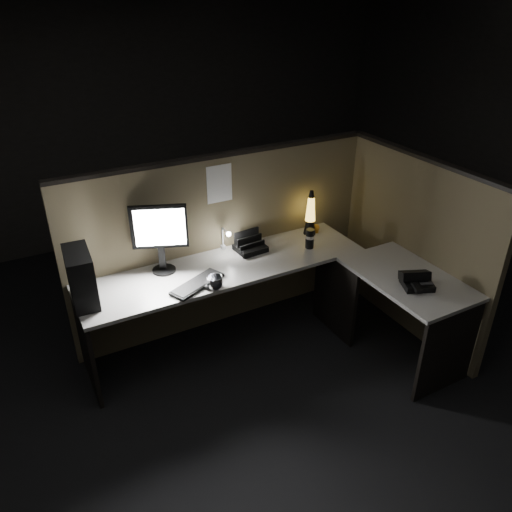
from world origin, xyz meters
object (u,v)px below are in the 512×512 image
keyboard (197,284)px  desk_phone (416,281)px  lava_lamp (310,216)px  monitor (160,232)px  pc_tower (81,277)px

keyboard → desk_phone: 1.60m
lava_lamp → desk_phone: 1.13m
desk_phone → monitor: bearing=168.2°
pc_tower → keyboard: bearing=-10.0°
lava_lamp → desk_phone: bearing=-80.2°
lava_lamp → desk_phone: lava_lamp is taller
pc_tower → monitor: bearing=16.7°
keyboard → desk_phone: size_ratio=1.67×
monitor → lava_lamp: monitor is taller
monitor → desk_phone: 1.92m
monitor → keyboard: 0.48m
monitor → desk_phone: (1.54, -1.10, -0.28)m
desk_phone → pc_tower: bearing=179.9°
pc_tower → desk_phone: 2.37m
monitor → keyboard: size_ratio=1.22×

